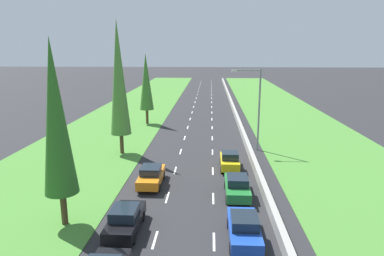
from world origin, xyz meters
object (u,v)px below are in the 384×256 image
at_px(black_sedan_left_lane_second, 125,219).
at_px(orange_sedan_left_lane, 151,176).
at_px(yellow_hatchback_right_lane, 230,160).
at_px(poplar_tree_second, 119,78).
at_px(street_light_mast, 256,104).
at_px(blue_sedan_right_lane, 244,228).
at_px(green_sedan_right_lane, 237,186).
at_px(poplar_tree_nearest, 56,118).
at_px(poplar_tree_third, 146,82).

bearing_deg(black_sedan_left_lane_second, orange_sedan_left_lane, 87.43).
height_order(yellow_hatchback_right_lane, poplar_tree_second, poplar_tree_second).
height_order(orange_sedan_left_lane, yellow_hatchback_right_lane, yellow_hatchback_right_lane).
height_order(yellow_hatchback_right_lane, street_light_mast, street_light_mast).
distance_m(black_sedan_left_lane_second, blue_sedan_right_lane, 7.24).
bearing_deg(orange_sedan_left_lane, green_sedan_right_lane, -15.40).
distance_m(green_sedan_right_lane, yellow_hatchback_right_lane, 6.13).
distance_m(poplar_tree_nearest, poplar_tree_third, 30.54).
distance_m(black_sedan_left_lane_second, poplar_tree_second, 18.22).
distance_m(black_sedan_left_lane_second, poplar_tree_nearest, 7.45).
xyz_separation_m(blue_sedan_right_lane, yellow_hatchback_right_lane, (-0.17, 12.45, 0.02)).
height_order(black_sedan_left_lane_second, poplar_tree_third, poplar_tree_third).
bearing_deg(street_light_mast, black_sedan_left_lane_second, -119.13).
bearing_deg(orange_sedan_left_lane, street_light_mast, 47.33).
bearing_deg(poplar_tree_second, orange_sedan_left_lane, -61.63).
height_order(black_sedan_left_lane_second, green_sedan_right_lane, same).
distance_m(blue_sedan_right_lane, poplar_tree_second, 21.64).
height_order(orange_sedan_left_lane, blue_sedan_right_lane, same).
relative_size(blue_sedan_right_lane, poplar_tree_nearest, 0.38).
relative_size(poplar_tree_second, poplar_tree_third, 1.34).
bearing_deg(green_sedan_right_lane, street_light_mast, 77.18).
xyz_separation_m(poplar_tree_nearest, poplar_tree_second, (-0.17, 15.44, 1.11)).
xyz_separation_m(black_sedan_left_lane_second, poplar_tree_nearest, (-4.13, 0.71, 6.16)).
xyz_separation_m(blue_sedan_right_lane, poplar_tree_second, (-11.51, 16.83, 7.27)).
relative_size(yellow_hatchback_right_lane, poplar_tree_third, 0.37).
xyz_separation_m(orange_sedan_left_lane, poplar_tree_third, (-4.61, 23.68, 5.46)).
height_order(blue_sedan_right_lane, street_light_mast, street_light_mast).
xyz_separation_m(blue_sedan_right_lane, poplar_tree_third, (-11.48, 31.92, 5.46)).
height_order(orange_sedan_left_lane, green_sedan_right_lane, same).
distance_m(orange_sedan_left_lane, poplar_tree_nearest, 10.24).
bearing_deg(poplar_tree_third, orange_sedan_left_lane, -78.98).
height_order(yellow_hatchback_right_lane, poplar_tree_third, poplar_tree_third).
distance_m(black_sedan_left_lane_second, poplar_tree_third, 32.00).
xyz_separation_m(green_sedan_right_lane, poplar_tree_third, (-11.55, 25.59, 5.46)).
bearing_deg(blue_sedan_right_lane, poplar_tree_nearest, 173.02).
distance_m(green_sedan_right_lane, poplar_tree_nearest, 13.87).
height_order(orange_sedan_left_lane, poplar_tree_third, poplar_tree_third).
relative_size(poplar_tree_nearest, poplar_tree_second, 0.84).
bearing_deg(poplar_tree_second, poplar_tree_third, 89.90).
height_order(yellow_hatchback_right_lane, poplar_tree_nearest, poplar_tree_nearest).
xyz_separation_m(yellow_hatchback_right_lane, street_light_mast, (3.09, 6.41, 4.40)).
bearing_deg(blue_sedan_right_lane, yellow_hatchback_right_lane, 90.80).
bearing_deg(yellow_hatchback_right_lane, black_sedan_left_lane_second, -120.88).
bearing_deg(poplar_tree_second, street_light_mast, 8.02).
distance_m(blue_sedan_right_lane, poplar_tree_third, 34.36).
bearing_deg(green_sedan_right_lane, poplar_tree_third, 114.29).
height_order(poplar_tree_second, poplar_tree_third, poplar_tree_second).
xyz_separation_m(orange_sedan_left_lane, poplar_tree_second, (-4.64, 8.59, 7.27)).
xyz_separation_m(orange_sedan_left_lane, yellow_hatchback_right_lane, (6.70, 4.22, 0.02)).
bearing_deg(green_sedan_right_lane, black_sedan_left_lane_second, -142.21).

